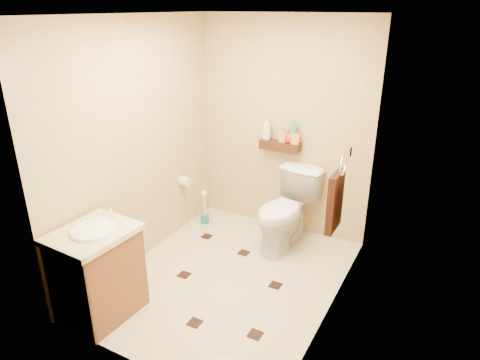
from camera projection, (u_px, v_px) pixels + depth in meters
The scene contains 18 objects.
ground at pixel (228, 278), 4.17m from camera, with size 2.50×2.50×0.00m, color beige.
wall_back at pixel (283, 128), 4.73m from camera, with size 2.00×0.04×2.40m, color tan.
wall_front at pixel (128, 221), 2.69m from camera, with size 2.00×0.04×2.40m, color tan.
wall_left at pixel (138, 146), 4.15m from camera, with size 0.04×2.50×2.40m, color tan.
wall_right at pixel (340, 183), 3.27m from camera, with size 0.04×2.50×2.40m, color tan.
ceiling at pixel (225, 14), 3.26m from camera, with size 2.00×2.50×0.02m, color silver.
wall_shelf at pixel (280, 146), 4.73m from camera, with size 0.46×0.14×0.10m, color #3C1D10.
floor_accents at pixel (226, 280), 4.13m from camera, with size 1.30×1.38×0.01m.
toilet at pixel (286, 211), 4.58m from camera, with size 0.47×0.83×0.84m, color white.
vanity at pixel (98, 272), 3.54m from camera, with size 0.57×0.68×0.92m.
toilet_brush at pixel (205, 211), 5.17m from camera, with size 0.10×0.10×0.43m.
towel_ring at pixel (336, 199), 3.61m from camera, with size 0.12×0.30×0.76m.
toilet_paper at pixel (185, 181), 4.88m from camera, with size 0.12×0.11×0.12m.
bottle_a at pixel (267, 128), 4.74m from camera, with size 0.10×0.10×0.26m, color silver.
bottle_b at pixel (282, 135), 4.67m from camera, with size 0.07×0.07×0.16m, color orange.
bottle_c at pixel (290, 136), 4.63m from camera, with size 0.12×0.12×0.16m, color red.
bottle_d at pixel (294, 132), 4.60m from camera, with size 0.10×0.10×0.26m, color #2D874B.
bottle_e at pixel (295, 136), 4.60m from camera, with size 0.08×0.08×0.18m, color #FE9B54.
Camera 1 is at (1.76, -3.02, 2.46)m, focal length 32.00 mm.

